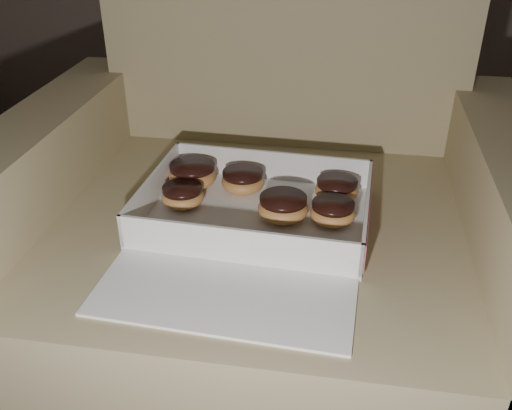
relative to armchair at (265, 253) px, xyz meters
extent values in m
cube|color=tan|center=(0.00, -0.05, -0.10)|extent=(0.81, 0.81, 0.47)
cube|color=tan|center=(0.00, 0.32, 0.43)|extent=(0.81, 0.16, 0.58)
cube|color=tan|center=(-0.44, -0.05, -0.02)|extent=(0.13, 0.81, 0.63)
cube|color=tan|center=(0.44, -0.05, -0.02)|extent=(0.13, 0.81, 0.63)
cube|color=white|center=(-0.01, -0.09, 0.14)|extent=(0.42, 0.32, 0.01)
cube|color=white|center=(0.00, 0.06, 0.18)|extent=(0.40, 0.03, 0.06)
cube|color=white|center=(-0.01, -0.24, 0.18)|extent=(0.40, 0.03, 0.06)
cube|color=white|center=(-0.20, -0.08, 0.18)|extent=(0.02, 0.30, 0.06)
cube|color=white|center=(0.19, -0.10, 0.18)|extent=(0.02, 0.30, 0.06)
cube|color=#C34E65|center=(0.20, -0.10, 0.18)|extent=(0.02, 0.30, 0.05)
cube|color=white|center=(-0.02, -0.32, 0.14)|extent=(0.40, 0.19, 0.01)
ellipsoid|color=#CB8747|center=(-0.15, 0.00, 0.17)|extent=(0.10, 0.10, 0.05)
cylinder|color=black|center=(-0.15, 0.00, 0.19)|extent=(0.09, 0.09, 0.01)
ellipsoid|color=#CB8747|center=(0.13, -0.09, 0.17)|extent=(0.08, 0.08, 0.04)
cylinder|color=black|center=(0.13, -0.09, 0.18)|extent=(0.08, 0.08, 0.01)
ellipsoid|color=#CB8747|center=(0.14, -0.01, 0.17)|extent=(0.08, 0.08, 0.04)
cylinder|color=black|center=(0.14, -0.01, 0.18)|extent=(0.08, 0.08, 0.01)
ellipsoid|color=#CB8747|center=(-0.15, -0.08, 0.17)|extent=(0.08, 0.08, 0.04)
cylinder|color=black|center=(-0.15, -0.08, 0.18)|extent=(0.07, 0.07, 0.01)
ellipsoid|color=#CB8747|center=(0.05, -0.10, 0.17)|extent=(0.09, 0.09, 0.04)
cylinder|color=black|center=(0.05, -0.10, 0.19)|extent=(0.09, 0.09, 0.01)
ellipsoid|color=#CB8747|center=(-0.05, 0.00, 0.17)|extent=(0.09, 0.09, 0.04)
cylinder|color=black|center=(-0.05, 0.00, 0.19)|extent=(0.08, 0.08, 0.01)
ellipsoid|color=black|center=(-0.06, -0.15, 0.15)|extent=(0.01, 0.01, 0.00)
ellipsoid|color=black|center=(0.01, -0.22, 0.15)|extent=(0.01, 0.01, 0.00)
ellipsoid|color=black|center=(0.08, -0.19, 0.15)|extent=(0.01, 0.01, 0.00)
ellipsoid|color=black|center=(0.12, -0.17, 0.15)|extent=(0.01, 0.01, 0.00)
camera|label=1|loc=(0.14, -0.98, 0.69)|focal=40.00mm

